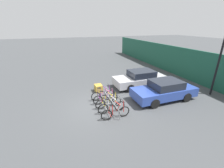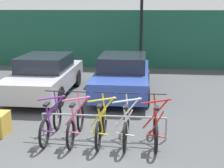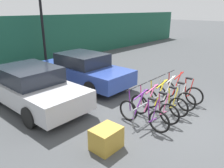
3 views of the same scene
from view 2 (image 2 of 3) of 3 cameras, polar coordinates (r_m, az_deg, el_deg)
ground_plane at (r=7.05m, az=-5.46°, el=-11.78°), size 120.00×120.00×0.00m
hoarding_wall at (r=15.84m, az=1.33°, el=8.16°), size 36.00×0.16×2.88m
bike_rack at (r=7.41m, az=-1.61°, el=-6.39°), size 2.99×0.04×0.57m
bicycle_purple at (r=7.57m, az=-11.06°, el=-7.01°), size 0.68×1.71×1.05m
bicycle_pink at (r=7.42m, az=-6.66°, el=-7.27°), size 0.68×1.71×1.05m
bicycle_yellow at (r=7.31m, az=-1.94°, el=-7.50°), size 0.68×1.71×1.05m
bicycle_white at (r=7.26m, az=2.65°, el=-7.68°), size 0.68×1.71×1.05m
bicycle_red at (r=7.25m, az=7.96°, el=-7.83°), size 0.68×1.71×1.05m
car_silver at (r=11.26m, az=-12.12°, el=1.58°), size 1.91×4.46×1.40m
car_blue at (r=11.07m, az=1.97°, el=1.68°), size 1.91×4.47×1.40m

